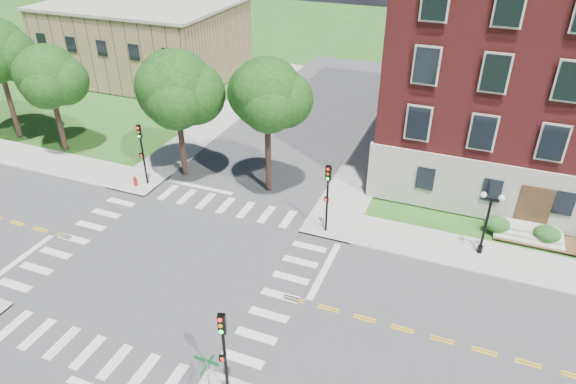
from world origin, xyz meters
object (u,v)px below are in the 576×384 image
at_px(traffic_signal_ne, 328,190).
at_px(traffic_signal_nw, 142,147).
at_px(twin_lamp_west, 487,220).
at_px(fire_hydrant, 135,181).
at_px(traffic_signal_se, 224,346).
at_px(street_sign_pole, 208,374).

height_order(traffic_signal_ne, traffic_signal_nw, same).
height_order(traffic_signal_ne, twin_lamp_west, traffic_signal_ne).
distance_m(traffic_signal_nw, fire_hydrant, 2.85).
bearing_deg(fire_hydrant, traffic_signal_se, -42.92).
bearing_deg(traffic_signal_ne, traffic_signal_se, -90.53).
distance_m(traffic_signal_nw, street_sign_pole, 20.90).
bearing_deg(street_sign_pole, twin_lamp_west, 57.78).
relative_size(traffic_signal_se, street_sign_pole, 1.55).
bearing_deg(street_sign_pole, traffic_signal_ne, 88.31).
height_order(traffic_signal_se, street_sign_pole, traffic_signal_se).
relative_size(traffic_signal_se, traffic_signal_ne, 1.00).
xyz_separation_m(traffic_signal_se, traffic_signal_ne, (0.13, 13.62, 0.00)).
relative_size(traffic_signal_ne, fire_hydrant, 6.40).
distance_m(twin_lamp_west, fire_hydrant, 24.83).
relative_size(traffic_signal_ne, traffic_signal_nw, 1.00).
bearing_deg(traffic_signal_ne, traffic_signal_nw, 176.50).
height_order(traffic_signal_se, twin_lamp_west, traffic_signal_se).
relative_size(twin_lamp_west, fire_hydrant, 5.64).
bearing_deg(traffic_signal_se, traffic_signal_ne, 89.47).
relative_size(traffic_signal_se, traffic_signal_nw, 1.00).
height_order(traffic_signal_ne, fire_hydrant, traffic_signal_ne).
bearing_deg(twin_lamp_west, fire_hydrant, -177.90).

